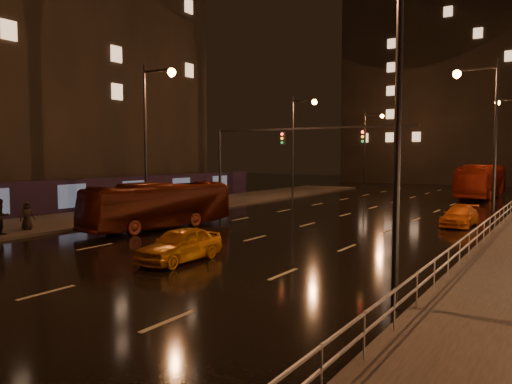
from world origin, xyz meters
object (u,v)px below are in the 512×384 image
at_px(bus_red, 159,205).
at_px(pedestrian_b, 1,217).
at_px(pedestrian_c, 27,216).
at_px(taxi_near, 180,245).
at_px(bus_curb, 481,181).
at_px(taxi_far, 460,216).

bearing_deg(bus_red, pedestrian_b, -114.77).
bearing_deg(pedestrian_c, taxi_near, -74.41).
bearing_deg(bus_curb, bus_red, -109.14).
bearing_deg(taxi_near, pedestrian_c, 173.24).
bearing_deg(taxi_near, bus_curb, 81.47).
bearing_deg(pedestrian_b, taxi_near, -87.23).
distance_m(taxi_near, taxi_far, 18.34).
bearing_deg(bus_red, taxi_far, 43.40).
bearing_deg(taxi_far, pedestrian_b, -135.79).
height_order(taxi_far, pedestrian_b, pedestrian_b).
relative_size(taxi_far, pedestrian_c, 2.64).
xyz_separation_m(bus_curb, taxi_near, (-5.50, -39.10, -0.98)).
distance_m(bus_red, taxi_far, 17.92).
bearing_deg(bus_red, pedestrian_c, -127.83).
distance_m(bus_red, bus_curb, 35.09).
relative_size(bus_red, pedestrian_b, 5.11).
distance_m(bus_red, taxi_near, 9.52).
distance_m(bus_curb, pedestrian_c, 41.72).
height_order(taxi_near, pedestrian_b, pedestrian_b).
xyz_separation_m(taxi_near, taxi_far, (7.50, 16.74, -0.09)).
bearing_deg(taxi_far, taxi_near, -112.25).
xyz_separation_m(taxi_far, pedestrian_b, (-19.00, -17.30, 0.49)).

